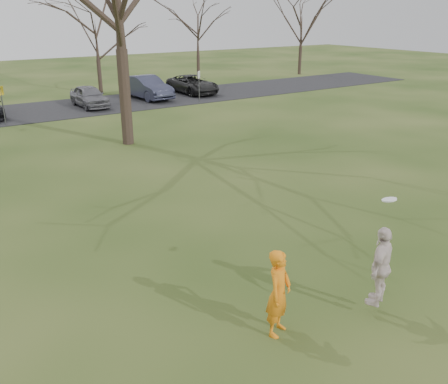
{
  "coord_description": "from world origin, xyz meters",
  "views": [
    {
      "loc": [
        -6.2,
        -5.33,
        5.76
      ],
      "look_at": [
        0.0,
        4.0,
        1.5
      ],
      "focal_mm": 38.39,
      "sensor_mm": 36.0,
      "label": 1
    }
  ],
  "objects_px": {
    "car_5": "(147,87)",
    "car_4": "(89,96)",
    "car_6": "(193,84)",
    "catching_play": "(381,266)",
    "player_defender": "(279,293)"
  },
  "relations": [
    {
      "from": "car_6",
      "to": "catching_play",
      "type": "height_order",
      "value": "catching_play"
    },
    {
      "from": "car_6",
      "to": "catching_play",
      "type": "relative_size",
      "value": 2.04
    },
    {
      "from": "car_5",
      "to": "car_4",
      "type": "bearing_deg",
      "value": -176.04
    },
    {
      "from": "car_6",
      "to": "catching_play",
      "type": "distance_m",
      "value": 27.84
    },
    {
      "from": "catching_play",
      "to": "player_defender",
      "type": "bearing_deg",
      "value": 163.23
    },
    {
      "from": "car_6",
      "to": "catching_play",
      "type": "xyz_separation_m",
      "value": [
        -10.64,
        -25.72,
        0.39
      ]
    },
    {
      "from": "player_defender",
      "to": "car_5",
      "type": "distance_m",
      "value": 26.46
    },
    {
      "from": "car_4",
      "to": "catching_play",
      "type": "relative_size",
      "value": 1.68
    },
    {
      "from": "catching_play",
      "to": "car_5",
      "type": "bearing_deg",
      "value": 74.88
    },
    {
      "from": "catching_play",
      "to": "car_4",
      "type": "bearing_deg",
      "value": 84.06
    },
    {
      "from": "car_5",
      "to": "catching_play",
      "type": "distance_m",
      "value": 26.43
    },
    {
      "from": "car_4",
      "to": "player_defender",
      "type": "bearing_deg",
      "value": -101.53
    },
    {
      "from": "car_5",
      "to": "car_6",
      "type": "relative_size",
      "value": 0.99
    },
    {
      "from": "car_6",
      "to": "catching_play",
      "type": "bearing_deg",
      "value": -114.67
    },
    {
      "from": "catching_play",
      "to": "car_6",
      "type": "bearing_deg",
      "value": 67.52
    }
  ]
}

